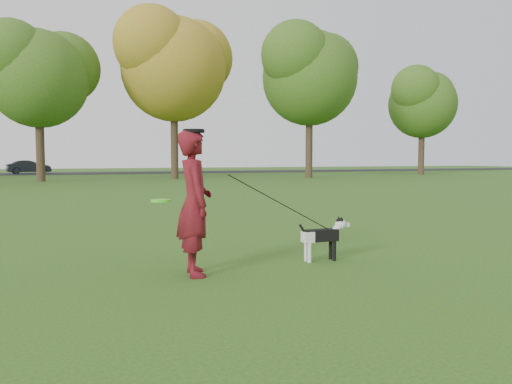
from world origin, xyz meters
name	(u,v)px	position (x,y,z in m)	size (l,w,h in m)	color
ground	(270,266)	(0.00, 0.00, 0.00)	(120.00, 120.00, 0.00)	#285116
road	(100,173)	(0.00, 40.00, 0.01)	(120.00, 7.00, 0.02)	black
man	(194,203)	(-1.03, -0.15, 0.86)	(0.63, 0.41, 1.72)	#5A0C21
dog	(324,234)	(0.80, 0.05, 0.36)	(0.78, 0.16, 0.59)	black
car_mid	(29,167)	(-5.67, 40.00, 0.58)	(1.18, 3.39, 1.12)	black
man_held_items	(282,204)	(0.13, -0.08, 0.80)	(2.47, 0.37, 1.33)	#4FFA1F
tree_row	(85,57)	(-1.43, 26.07, 7.41)	(51.74, 8.86, 12.01)	#38281C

